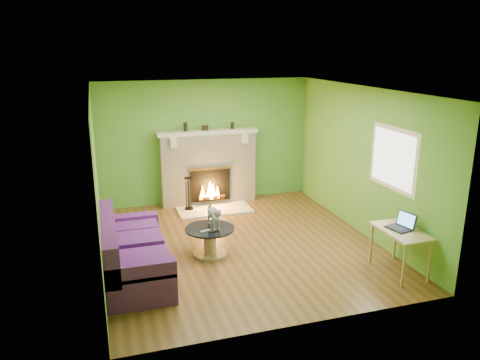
# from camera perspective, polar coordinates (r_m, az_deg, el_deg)

# --- Properties ---
(floor) EXTENTS (5.00, 5.00, 0.00)m
(floor) POSITION_cam_1_polar(r_m,az_deg,el_deg) (8.05, 0.06, -7.83)
(floor) COLOR #563618
(floor) RESTS_ON ground
(ceiling) EXTENTS (5.00, 5.00, 0.00)m
(ceiling) POSITION_cam_1_polar(r_m,az_deg,el_deg) (7.39, 0.06, 10.94)
(ceiling) COLOR white
(ceiling) RESTS_ON wall_back
(wall_back) EXTENTS (5.00, 0.00, 5.00)m
(wall_back) POSITION_cam_1_polar(r_m,az_deg,el_deg) (9.97, -4.22, 4.67)
(wall_back) COLOR #4A8F2E
(wall_back) RESTS_ON floor
(wall_front) EXTENTS (5.00, 0.00, 5.00)m
(wall_front) POSITION_cam_1_polar(r_m,az_deg,el_deg) (5.39, 8.00, -5.38)
(wall_front) COLOR #4A8F2E
(wall_front) RESTS_ON floor
(wall_left) EXTENTS (0.00, 5.00, 5.00)m
(wall_left) POSITION_cam_1_polar(r_m,az_deg,el_deg) (7.30, -17.07, -0.24)
(wall_left) COLOR #4A8F2E
(wall_left) RESTS_ON floor
(wall_right) EXTENTS (0.00, 5.00, 5.00)m
(wall_right) POSITION_cam_1_polar(r_m,az_deg,el_deg) (8.54, 14.65, 2.26)
(wall_right) COLOR #4A8F2E
(wall_right) RESTS_ON floor
(window_frame) EXTENTS (0.00, 1.20, 1.20)m
(window_frame) POSITION_cam_1_polar(r_m,az_deg,el_deg) (7.75, 18.17, 2.51)
(window_frame) COLOR silver
(window_frame) RESTS_ON wall_right
(window_pane) EXTENTS (0.00, 1.06, 1.06)m
(window_pane) POSITION_cam_1_polar(r_m,az_deg,el_deg) (7.74, 18.12, 2.50)
(window_pane) COLOR white
(window_pane) RESTS_ON wall_right
(fireplace) EXTENTS (2.10, 0.46, 1.58)m
(fireplace) POSITION_cam_1_polar(r_m,az_deg,el_deg) (9.91, -3.91, 1.48)
(fireplace) COLOR beige
(fireplace) RESTS_ON floor
(hearth) EXTENTS (1.50, 0.75, 0.03)m
(hearth) POSITION_cam_1_polar(r_m,az_deg,el_deg) (9.65, -3.12, -3.61)
(hearth) COLOR beige
(hearth) RESTS_ON floor
(mantel) EXTENTS (2.10, 0.28, 0.08)m
(mantel) POSITION_cam_1_polar(r_m,az_deg,el_deg) (9.73, -3.97, 5.83)
(mantel) COLOR beige
(mantel) RESTS_ON fireplace
(sofa) EXTENTS (0.90, 2.00, 0.90)m
(sofa) POSITION_cam_1_polar(r_m,az_deg,el_deg) (7.05, -13.15, -8.79)
(sofa) COLOR #4E1A65
(sofa) RESTS_ON floor
(coffee_table) EXTENTS (0.80, 0.80, 0.45)m
(coffee_table) POSITION_cam_1_polar(r_m,az_deg,el_deg) (7.61, -3.69, -7.20)
(coffee_table) COLOR tan
(coffee_table) RESTS_ON floor
(desk) EXTENTS (0.52, 0.90, 0.67)m
(desk) POSITION_cam_1_polar(r_m,az_deg,el_deg) (7.28, 19.03, -6.39)
(desk) COLOR tan
(desk) RESTS_ON floor
(cat) EXTENTS (0.25, 0.61, 0.38)m
(cat) POSITION_cam_1_polar(r_m,az_deg,el_deg) (7.53, -3.24, -4.33)
(cat) COLOR slate
(cat) RESTS_ON coffee_table
(remote_silver) EXTENTS (0.18, 0.09, 0.02)m
(remote_silver) POSITION_cam_1_polar(r_m,az_deg,el_deg) (7.40, -4.26, -6.21)
(remote_silver) COLOR #99999C
(remote_silver) RESTS_ON coffee_table
(remote_black) EXTENTS (0.17, 0.07, 0.02)m
(remote_black) POSITION_cam_1_polar(r_m,az_deg,el_deg) (7.37, -3.24, -6.29)
(remote_black) COLOR black
(remote_black) RESTS_ON coffee_table
(laptop) EXTENTS (0.36, 0.39, 0.25)m
(laptop) POSITION_cam_1_polar(r_m,az_deg,el_deg) (7.24, 18.82, -4.77)
(laptop) COLOR black
(laptop) RESTS_ON desk
(fire_tools) EXTENTS (0.18, 0.18, 0.69)m
(fire_tools) POSITION_cam_1_polar(r_m,az_deg,el_deg) (9.58, -6.29, -1.58)
(fire_tools) COLOR black
(fire_tools) RESTS_ON hearth
(mantel_vase_left) EXTENTS (0.08, 0.08, 0.18)m
(mantel_vase_left) POSITION_cam_1_polar(r_m,az_deg,el_deg) (9.64, -6.67, 6.45)
(mantel_vase_left) COLOR black
(mantel_vase_left) RESTS_ON mantel
(mantel_vase_right) EXTENTS (0.07, 0.07, 0.14)m
(mantel_vase_right) POSITION_cam_1_polar(r_m,az_deg,el_deg) (9.87, -0.94, 6.66)
(mantel_vase_right) COLOR black
(mantel_vase_right) RESTS_ON mantel
(mantel_box) EXTENTS (0.12, 0.08, 0.10)m
(mantel_box) POSITION_cam_1_polar(r_m,az_deg,el_deg) (9.73, -4.26, 6.37)
(mantel_box) COLOR black
(mantel_box) RESTS_ON mantel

